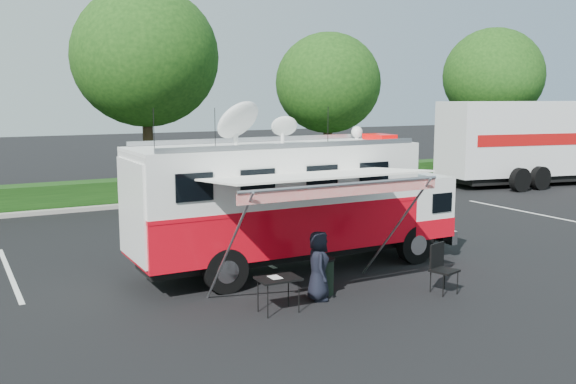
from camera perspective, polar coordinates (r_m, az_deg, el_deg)
name	(u,v)px	position (r m, az deg, el deg)	size (l,w,h in m)	color
ground_plane	(297,268)	(16.44, 0.84, -6.79)	(120.00, 120.00, 0.00)	black
back_border	(173,80)	(28.18, -10.18, 9.76)	(60.00, 6.14, 8.87)	#9E998E
stall_lines	(232,246)	(18.83, -4.99, -4.82)	(24.12, 5.50, 0.01)	silver
command_truck	(295,201)	(16.03, 0.62, -0.81)	(8.48, 2.33, 4.07)	black
awning	(320,179)	(13.45, 2.82, 1.13)	(4.63, 2.41, 2.80)	white
person	(318,300)	(14.02, 2.70, -9.55)	(0.74, 0.48, 1.51)	black
folding_table	(278,280)	(13.04, -0.87, -7.81)	(0.88, 0.63, 0.73)	black
folding_chair	(441,264)	(14.77, 13.41, -6.20)	(0.64, 0.67, 1.09)	black
trash_bin	(323,276)	(14.33, 3.09, -7.44)	(0.54, 0.54, 0.81)	black
semi_trailer	(565,140)	(35.01, 23.39, 4.26)	(13.47, 5.18, 4.07)	silver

